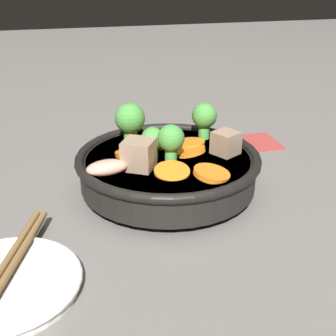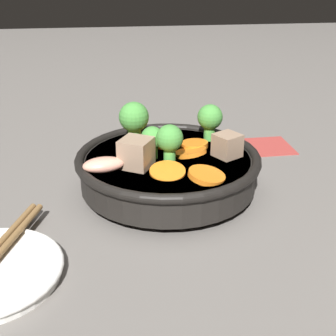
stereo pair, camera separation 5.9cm
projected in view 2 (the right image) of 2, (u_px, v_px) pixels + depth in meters
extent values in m
plane|color=slate|center=(168.00, 191.00, 0.61)|extent=(3.00, 3.00, 0.00)
cylinder|color=black|center=(168.00, 187.00, 0.61)|extent=(0.12, 0.12, 0.01)
cylinder|color=black|center=(168.00, 171.00, 0.60)|extent=(0.22, 0.22, 0.04)
torus|color=black|center=(168.00, 157.00, 0.59)|extent=(0.23, 0.23, 0.01)
cylinder|color=brown|center=(168.00, 165.00, 0.59)|extent=(0.21, 0.21, 0.02)
cylinder|color=orange|center=(168.00, 172.00, 0.54)|extent=(0.05, 0.05, 0.01)
cylinder|color=orange|center=(207.00, 176.00, 0.53)|extent=(0.06, 0.06, 0.01)
cylinder|color=orange|center=(130.00, 151.00, 0.60)|extent=(0.04, 0.04, 0.01)
cylinder|color=orange|center=(166.00, 141.00, 0.63)|extent=(0.06, 0.06, 0.01)
cylinder|color=orange|center=(190.00, 152.00, 0.60)|extent=(0.06, 0.06, 0.02)
cylinder|color=orange|center=(195.00, 145.00, 0.62)|extent=(0.05, 0.05, 0.01)
cylinder|color=#59B84C|center=(152.00, 151.00, 0.59)|extent=(0.01, 0.01, 0.02)
sphere|color=#47933D|center=(152.00, 137.00, 0.58)|extent=(0.03, 0.03, 0.03)
cylinder|color=#59B84C|center=(173.00, 154.00, 0.57)|extent=(0.01, 0.01, 0.02)
sphere|color=#47933D|center=(173.00, 138.00, 0.56)|extent=(0.03, 0.03, 0.03)
cylinder|color=#59B84C|center=(134.00, 135.00, 0.63)|extent=(0.02, 0.02, 0.02)
sphere|color=#47933D|center=(134.00, 117.00, 0.61)|extent=(0.04, 0.04, 0.04)
cylinder|color=#59B84C|center=(209.00, 133.00, 0.64)|extent=(0.02, 0.02, 0.02)
sphere|color=#47933D|center=(210.00, 117.00, 0.63)|extent=(0.03, 0.03, 0.03)
cube|color=#9E7F66|center=(136.00, 153.00, 0.56)|extent=(0.05, 0.05, 0.03)
cube|color=#9E7F66|center=(227.00, 145.00, 0.59)|extent=(0.04, 0.04, 0.03)
ellipsoid|color=#EA9E84|center=(104.00, 165.00, 0.55)|extent=(0.05, 0.03, 0.02)
cube|color=#A33833|center=(257.00, 147.00, 0.74)|extent=(0.11, 0.08, 0.00)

